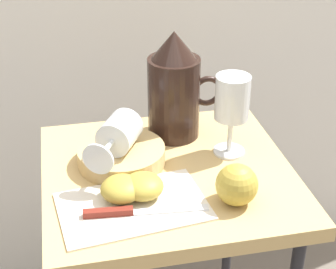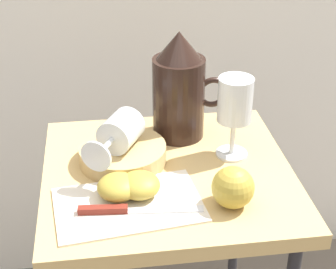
% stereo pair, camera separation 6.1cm
% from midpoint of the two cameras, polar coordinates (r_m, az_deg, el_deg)
% --- Properties ---
extents(table, '(0.48, 0.45, 0.70)m').
position_cam_midpoint_polar(table, '(1.10, -1.61, -7.43)').
color(table, tan).
rests_on(table, ground_plane).
extents(linen_napkin, '(0.27, 0.19, 0.00)m').
position_cam_midpoint_polar(linen_napkin, '(0.96, -5.57, -7.58)').
color(linen_napkin, silver).
rests_on(linen_napkin, table).
extents(basket_tray, '(0.17, 0.17, 0.03)m').
position_cam_midpoint_polar(basket_tray, '(1.07, -6.57, -2.22)').
color(basket_tray, tan).
rests_on(basket_tray, table).
extents(pitcher, '(0.16, 0.11, 0.23)m').
position_cam_midpoint_polar(pitcher, '(1.13, -0.90, 4.19)').
color(pitcher, black).
rests_on(pitcher, table).
extents(wine_glass_upright, '(0.07, 0.07, 0.17)m').
position_cam_midpoint_polar(wine_glass_upright, '(1.05, 5.12, 3.36)').
color(wine_glass_upright, silver).
rests_on(wine_glass_upright, table).
extents(wine_glass_tipped_near, '(0.13, 0.15, 0.07)m').
position_cam_midpoint_polar(wine_glass_tipped_near, '(1.04, -6.93, 0.03)').
color(wine_glass_tipped_near, silver).
rests_on(wine_glass_tipped_near, basket_tray).
extents(apple_half_left, '(0.08, 0.08, 0.04)m').
position_cam_midpoint_polar(apple_half_left, '(0.96, -6.75, -5.74)').
color(apple_half_left, '#B29938').
rests_on(apple_half_left, linen_napkin).
extents(apple_half_right, '(0.08, 0.08, 0.04)m').
position_cam_midpoint_polar(apple_half_right, '(0.96, -4.52, -5.49)').
color(apple_half_right, '#B29938').
rests_on(apple_half_right, linen_napkin).
extents(apple_whole, '(0.08, 0.08, 0.08)m').
position_cam_midpoint_polar(apple_whole, '(0.95, 5.42, -5.33)').
color(apple_whole, '#B29938').
rests_on(apple_whole, table).
extents(knife, '(0.22, 0.03, 0.01)m').
position_cam_midpoint_polar(knife, '(0.93, -6.18, -8.12)').
color(knife, silver).
rests_on(knife, linen_napkin).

